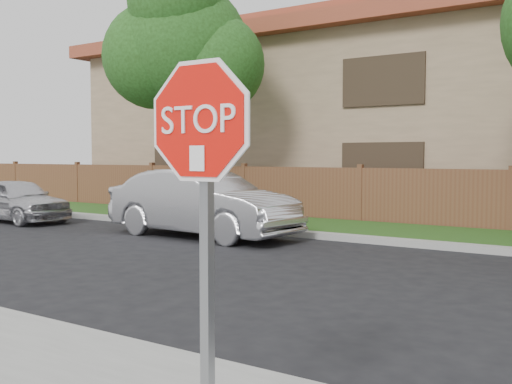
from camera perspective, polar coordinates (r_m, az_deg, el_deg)
The scene contains 8 objects.
ground at distance 5.52m, azimuth -0.62°, elevation -17.18°, with size 90.00×90.00×0.00m, color black.
far_curb at distance 12.88m, azimuth 20.38°, elevation -5.08°, with size 70.00×0.30×0.15m, color gray.
grass_strip at distance 14.48m, azimuth 21.89°, elevation -4.25°, with size 70.00×3.00×0.12m, color #1E4714.
fence at distance 15.97m, azimuth 23.14°, elevation -0.91°, with size 70.00×0.12×1.60m, color brown.
tree_left at distance 18.53m, azimuth -7.06°, elevation 13.65°, with size 4.80×3.90×7.78m.
stop_sign at distance 3.57m, azimuth -5.18°, elevation 1.60°, with size 1.01×0.13×2.55m.
sedan_far_left at distance 18.91m, azimuth -21.80°, elevation -0.71°, with size 1.52×3.77×1.29m, color silver.
sedan_left at distance 14.31m, azimuth -5.13°, elevation -1.08°, with size 1.71×4.91×1.62m, color #B8B8BD.
Camera 1 is at (2.91, -4.26, 1.95)m, focal length 42.00 mm.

